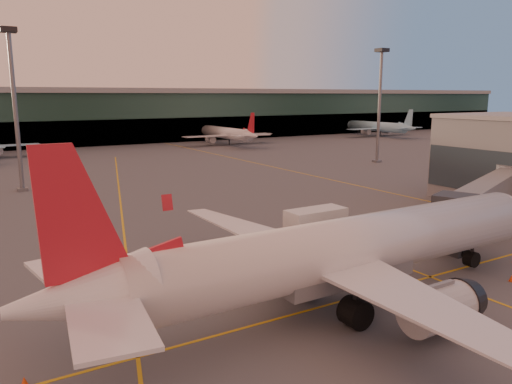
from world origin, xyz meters
TOP-DOWN VIEW (x-y plane):
  - ground at (0.00, 0.00)m, footprint 600.00×600.00m
  - taxi_markings at (-7.32, 44.49)m, footprint 100.12×173.00m
  - terminal at (0.00, 141.79)m, footprint 400.00×20.00m
  - mast_west_near at (-20.00, 66.00)m, footprint 2.40×2.40m
  - mast_east_near at (55.00, 62.00)m, footprint 2.40×2.40m
  - main_airplane at (-5.91, 4.21)m, footprint 42.94×38.57m
  - jet_bridge at (23.46, 11.93)m, footprint 27.88×13.22m
  - catering_truck at (0.26, 14.79)m, footprint 5.97×2.73m
  - cone_tail at (-26.87, 5.19)m, footprint 0.44×0.44m
  - cone_wing_left at (-6.76, 23.09)m, footprint 0.47×0.47m
  - cone_fwd at (9.98, 0.78)m, footprint 0.45×0.45m

SIDE VIEW (x-z plane):
  - ground at x=0.00m, z-range 0.00..0.00m
  - taxi_markings at x=-7.32m, z-range 0.00..0.01m
  - cone_tail at x=-26.87m, z-range -0.01..0.55m
  - cone_fwd at x=9.98m, z-range -0.01..0.56m
  - cone_wing_left at x=-6.76m, z-range -0.01..0.59m
  - catering_truck at x=0.26m, z-range 0.32..4.94m
  - main_airplane at x=-5.91m, z-range -2.27..10.72m
  - jet_bridge at x=23.46m, z-range 1.31..7.56m
  - terminal at x=0.00m, z-range -0.04..17.56m
  - mast_west_near at x=-20.00m, z-range 2.06..27.66m
  - mast_east_near at x=55.00m, z-range 2.06..27.66m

